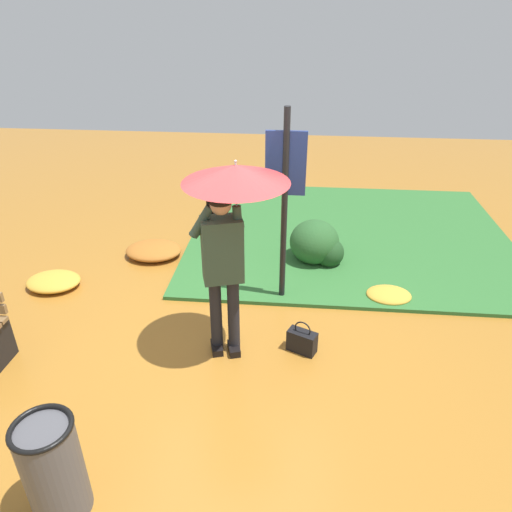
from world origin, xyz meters
The scene contains 10 objects.
ground_plane centered at (0.00, 0.00, 0.00)m, with size 18.00×18.00×0.00m, color #9E6623.
grass_verge centered at (1.46, 2.91, 0.03)m, with size 4.80×4.00×0.05m.
person_with_umbrella centered at (0.04, 0.09, 1.55)m, with size 0.96×0.96×2.04m.
info_sign_post centered at (0.50, 1.11, 1.44)m, with size 0.44×0.07×2.30m.
handbag centered at (0.75, 0.12, 0.13)m, with size 0.33×0.25×0.37m.
trash_bin centered at (-0.94, -1.78, 0.42)m, with size 0.42×0.42×0.83m.
shrub_cluster centered at (0.94, 2.04, 0.28)m, with size 0.74×0.68×0.61m.
leaf_pile_near_person centered at (-1.37, 2.01, 0.09)m, with size 0.79×0.63×0.17m.
leaf_pile_by_bench centered at (-2.41, 1.09, 0.08)m, with size 0.68×0.55×0.15m.
leaf_pile_far_path centered at (1.81, 1.19, 0.06)m, with size 0.54×0.43×0.12m.
Camera 1 is at (0.64, -3.78, 3.25)m, focal length 33.18 mm.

